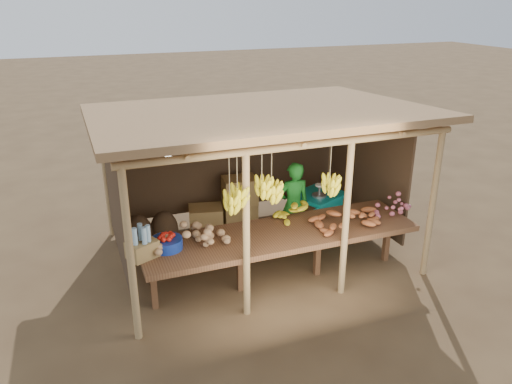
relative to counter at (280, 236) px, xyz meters
name	(u,v)px	position (x,y,z in m)	size (l,w,h in m)	color
ground	(256,252)	(0.00, 0.95, -0.74)	(60.00, 60.00, 0.00)	brown
stall_structure	(254,137)	(-0.03, 0.96, 1.18)	(4.70, 3.50, 2.43)	tan
counter	(280,236)	(0.00, 0.00, 0.00)	(3.90, 1.05, 0.80)	brown
potato_heap	(187,232)	(-1.30, 0.10, 0.25)	(1.02, 0.61, 0.37)	tan
sweet_potato_heap	(352,213)	(1.06, -0.12, 0.24)	(1.00, 0.60, 0.36)	#A7552B
onion_heap	(398,205)	(1.85, -0.11, 0.24)	(0.72, 0.43, 0.35)	#CC6375
banana_pile	(298,206)	(0.45, 0.38, 0.24)	(0.62, 0.37, 0.35)	yellow
tomato_basin	(167,242)	(-1.57, 0.09, 0.15)	(0.41, 0.41, 0.22)	navy
bottle_box	(142,245)	(-1.90, -0.03, 0.23)	(0.43, 0.40, 0.44)	olive
vendor	(293,206)	(0.63, 0.93, -0.01)	(0.53, 0.35, 1.46)	#1B7D23
tarp_crate	(318,212)	(1.26, 1.24, -0.35)	(1.01, 0.96, 0.96)	brown
carton_stack	(229,208)	(-0.14, 1.94, -0.34)	(1.26, 0.55, 0.91)	olive
burlap_sacks	(152,228)	(-1.50, 1.87, -0.47)	(0.89, 0.46, 0.63)	#453120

